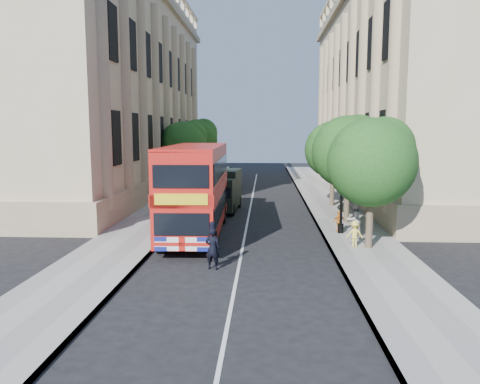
# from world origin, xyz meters

# --- Properties ---
(ground) EXTENTS (120.00, 120.00, 0.00)m
(ground) POSITION_xyz_m (0.00, 0.00, 0.00)
(ground) COLOR black
(ground) RESTS_ON ground
(pavement_right) EXTENTS (3.50, 80.00, 0.12)m
(pavement_right) POSITION_xyz_m (5.75, 10.00, 0.06)
(pavement_right) COLOR gray
(pavement_right) RESTS_ON ground
(pavement_left) EXTENTS (3.50, 80.00, 0.12)m
(pavement_left) POSITION_xyz_m (-5.75, 10.00, 0.06)
(pavement_left) COLOR gray
(pavement_left) RESTS_ON ground
(building_right) EXTENTS (12.00, 38.00, 18.00)m
(building_right) POSITION_xyz_m (13.80, 24.00, 9.00)
(building_right) COLOR tan
(building_right) RESTS_ON ground
(building_left) EXTENTS (12.00, 38.00, 18.00)m
(building_left) POSITION_xyz_m (-13.80, 24.00, 9.00)
(building_left) COLOR tan
(building_left) RESTS_ON ground
(tree_right_near) EXTENTS (4.00, 4.00, 6.08)m
(tree_right_near) POSITION_xyz_m (5.84, 3.03, 4.25)
(tree_right_near) COLOR #473828
(tree_right_near) RESTS_ON ground
(tree_right_mid) EXTENTS (4.20, 4.20, 6.37)m
(tree_right_mid) POSITION_xyz_m (5.84, 9.03, 4.45)
(tree_right_mid) COLOR #473828
(tree_right_mid) RESTS_ON ground
(tree_right_far) EXTENTS (4.00, 4.00, 6.15)m
(tree_right_far) POSITION_xyz_m (5.84, 15.03, 4.31)
(tree_right_far) COLOR #473828
(tree_right_far) RESTS_ON ground
(tree_left_far) EXTENTS (4.00, 4.00, 6.30)m
(tree_left_far) POSITION_xyz_m (-5.96, 22.03, 4.44)
(tree_left_far) COLOR #473828
(tree_left_far) RESTS_ON ground
(tree_left_back) EXTENTS (4.20, 4.20, 6.65)m
(tree_left_back) POSITION_xyz_m (-5.96, 30.03, 4.71)
(tree_left_back) COLOR #473828
(tree_left_back) RESTS_ON ground
(lamp_post) EXTENTS (0.32, 0.32, 5.16)m
(lamp_post) POSITION_xyz_m (5.00, 6.00, 2.51)
(lamp_post) COLOR black
(lamp_post) RESTS_ON pavement_right
(double_decker_bus) EXTENTS (2.91, 10.02, 4.59)m
(double_decker_bus) POSITION_xyz_m (-2.52, 5.47, 2.54)
(double_decker_bus) COLOR #B0130C
(double_decker_bus) RESTS_ON ground
(box_van) EXTENTS (2.32, 4.97, 2.77)m
(box_van) POSITION_xyz_m (-1.81, 12.92, 1.35)
(box_van) COLOR black
(box_van) RESTS_ON ground
(police_constable) EXTENTS (0.68, 0.52, 1.66)m
(police_constable) POSITION_xyz_m (-1.01, -0.34, 0.83)
(police_constable) COLOR black
(police_constable) RESTS_ON ground
(woman_pedestrian) EXTENTS (1.16, 1.14, 1.89)m
(woman_pedestrian) POSITION_xyz_m (5.42, 4.86, 1.06)
(woman_pedestrian) COLOR beige
(woman_pedestrian) RESTS_ON pavement_right
(child_a) EXTENTS (0.72, 0.55, 1.14)m
(child_a) POSITION_xyz_m (4.95, 6.27, 0.69)
(child_a) COLOR orange
(child_a) RESTS_ON pavement_right
(child_b) EXTENTS (0.81, 0.51, 1.20)m
(child_b) POSITION_xyz_m (5.17, 3.12, 0.72)
(child_b) COLOR #EEDC51
(child_b) RESTS_ON pavement_right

